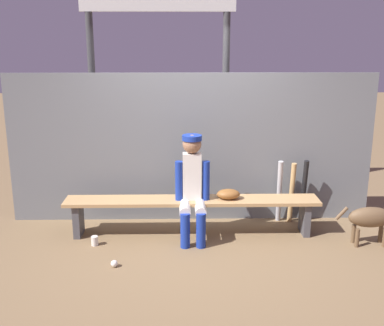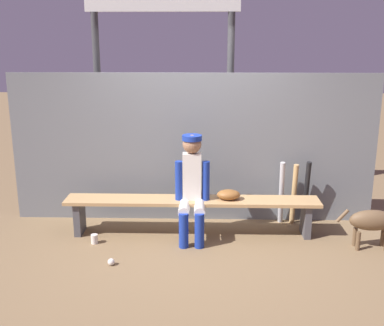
{
  "view_description": "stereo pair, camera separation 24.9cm",
  "coord_description": "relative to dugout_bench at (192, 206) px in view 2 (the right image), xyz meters",
  "views": [
    {
      "loc": [
        -0.1,
        -5.38,
        2.35
      ],
      "look_at": [
        0.0,
        0.0,
        0.9
      ],
      "focal_mm": 44.25,
      "sensor_mm": 36.0,
      "label": 1
    },
    {
      "loc": [
        0.15,
        -5.38,
        2.35
      ],
      "look_at": [
        0.0,
        0.0,
        0.9
      ],
      "focal_mm": 44.25,
      "sensor_mm": 36.0,
      "label": 2
    }
  ],
  "objects": [
    {
      "name": "cup_on_ground",
      "position": [
        -1.14,
        -0.31,
        -0.31
      ],
      "size": [
        0.08,
        0.08,
        0.11
      ],
      "primitive_type": "cylinder",
      "color": "silver",
      "rests_on": "ground_plane"
    },
    {
      "name": "baseball",
      "position": [
        -0.83,
        -0.84,
        -0.33
      ],
      "size": [
        0.07,
        0.07,
        0.07
      ],
      "primitive_type": "sphere",
      "color": "white",
      "rests_on": "ground_plane"
    },
    {
      "name": "player_seated",
      "position": [
        0.0,
        -0.11,
        0.3
      ],
      "size": [
        0.41,
        0.55,
        1.24
      ],
      "color": "silver",
      "rests_on": "ground_plane"
    },
    {
      "name": "dugout_bench",
      "position": [
        0.0,
        0.0,
        0.0
      ],
      "size": [
        3.06,
        0.36,
        0.45
      ],
      "color": "tan",
      "rests_on": "ground_plane"
    },
    {
      "name": "chainlink_fence",
      "position": [
        0.0,
        0.51,
        0.59
      ],
      "size": [
        4.66,
        0.03,
        1.92
      ],
      "primitive_type": "cube",
      "color": "slate",
      "rests_on": "ground_plane"
    },
    {
      "name": "ground_plane",
      "position": [
        0.0,
        0.0,
        -0.36
      ],
      "size": [
        30.0,
        30.0,
        0.0
      ],
      "primitive_type": "plane",
      "color": "brown"
    },
    {
      "name": "scoreboard",
      "position": [
        -0.38,
        1.35,
        2.37
      ],
      "size": [
        2.39,
        0.27,
        3.85
      ],
      "color": "#3F3F42",
      "rests_on": "ground_plane"
    },
    {
      "name": "bat_aluminum_silver",
      "position": [
        1.13,
        0.38,
        0.05
      ],
      "size": [
        0.09,
        0.17,
        0.83
      ],
      "primitive_type": "cylinder",
      "rotation": [
        0.12,
        0.0,
        -0.18
      ],
      "color": "#B7B7BC",
      "rests_on": "ground_plane"
    },
    {
      "name": "bat_aluminum_black",
      "position": [
        1.44,
        0.36,
        0.06
      ],
      "size": [
        0.07,
        0.17,
        0.84
      ],
      "primitive_type": "cylinder",
      "rotation": [
        0.12,
        0.0,
        0.06
      ],
      "color": "black",
      "rests_on": "ground_plane"
    },
    {
      "name": "bat_wood_tan",
      "position": [
        1.29,
        0.36,
        0.04
      ],
      "size": [
        0.08,
        0.13,
        0.8
      ],
      "primitive_type": "cylinder",
      "rotation": [
        0.08,
        0.0,
        0.13
      ],
      "color": "tan",
      "rests_on": "ground_plane"
    },
    {
      "name": "cup_on_bench",
      "position": [
        0.08,
        -0.01,
        0.14
      ],
      "size": [
        0.08,
        0.08,
        0.11
      ],
      "primitive_type": "cylinder",
      "color": "silver",
      "rests_on": "dugout_bench"
    },
    {
      "name": "baseball_glove",
      "position": [
        0.44,
        0.0,
        0.15
      ],
      "size": [
        0.28,
        0.2,
        0.12
      ],
      "primitive_type": "ellipsoid",
      "color": "brown",
      "rests_on": "dugout_bench"
    },
    {
      "name": "dog",
      "position": [
        2.11,
        -0.35,
        -0.03
      ],
      "size": [
        0.84,
        0.2,
        0.49
      ],
      "color": "brown",
      "rests_on": "ground_plane"
    }
  ]
}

